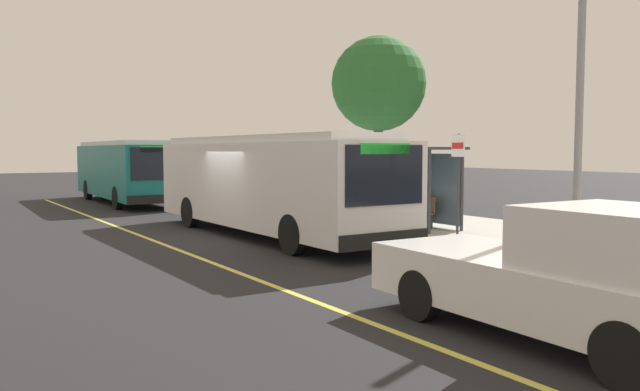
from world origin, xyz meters
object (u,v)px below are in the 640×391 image
(pickup_truck, at_px, (566,279))
(route_sign_post, at_px, (458,173))
(transit_bus_second, at_px, (126,169))
(waiting_bench, at_px, (413,211))
(transit_bus_main, at_px, (269,181))

(pickup_truck, height_order, route_sign_post, route_sign_post)
(transit_bus_second, height_order, waiting_bench, transit_bus_second)
(pickup_truck, bearing_deg, transit_bus_main, 171.87)
(waiting_bench, bearing_deg, route_sign_post, -23.49)
(pickup_truck, distance_m, waiting_bench, 11.57)
(transit_bus_main, relative_size, waiting_bench, 6.86)
(transit_bus_main, height_order, waiting_bench, transit_bus_main)
(transit_bus_main, height_order, pickup_truck, transit_bus_main)
(pickup_truck, xyz_separation_m, route_sign_post, (-6.51, 4.48, 1.10))
(transit_bus_second, bearing_deg, transit_bus_main, 0.98)
(transit_bus_second, bearing_deg, pickup_truck, -3.10)
(transit_bus_second, height_order, route_sign_post, same)
(transit_bus_main, distance_m, route_sign_post, 5.64)
(transit_bus_second, bearing_deg, route_sign_post, 9.25)
(pickup_truck, height_order, waiting_bench, pickup_truck)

